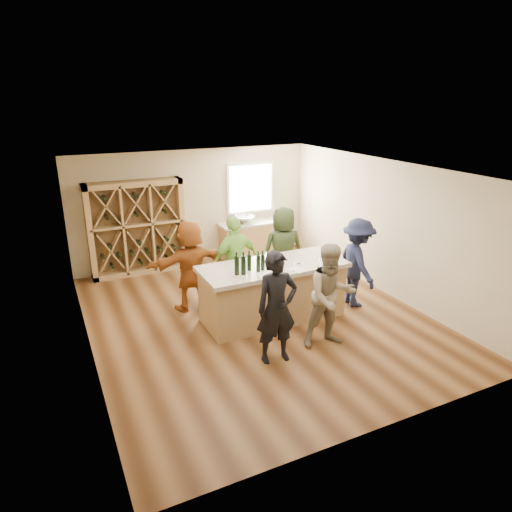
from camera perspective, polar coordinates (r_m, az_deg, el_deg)
name	(u,v)px	position (r m, az deg, el deg)	size (l,w,h in m)	color
floor	(256,319)	(8.86, -0.03, -7.82)	(6.00, 7.00, 0.10)	brown
ceiling	(256,167)	(7.96, -0.03, 11.07)	(6.00, 7.00, 0.10)	white
wall_back	(194,207)	(11.48, -7.73, 6.15)	(6.00, 0.10, 2.80)	#C1AF8C
wall_front	(388,334)	(5.56, 16.16, -9.39)	(6.00, 0.10, 2.80)	#C1AF8C
wall_left	(78,274)	(7.58, -21.34, -2.10)	(0.10, 7.00, 2.80)	#C1AF8C
wall_right	(387,227)	(9.94, 16.08, 3.46)	(0.10, 7.00, 2.80)	#C1AF8C
window_frame	(250,188)	(11.87, -0.72, 8.49)	(1.30, 0.06, 1.30)	white
window_pane	(251,188)	(11.84, -0.65, 8.46)	(1.18, 0.01, 1.18)	white
wine_rack	(137,228)	(10.94, -14.68, 3.39)	(2.20, 0.45, 2.20)	#A88350
back_counter_base	(251,240)	(11.91, -0.58, 1.98)	(1.60, 0.58, 0.86)	#A88350
back_counter_top	(251,223)	(11.78, -0.59, 4.11)	(1.70, 0.62, 0.06)	#B7AE96
sink	(244,220)	(11.67, -1.49, 4.58)	(0.54, 0.54, 0.19)	silver
faucet	(241,216)	(11.82, -1.85, 5.05)	(0.02, 0.02, 0.30)	silver
tasting_counter_base	(273,293)	(8.58, 2.11, -4.70)	(2.60, 1.00, 1.00)	#A88350
tasting_counter_top	(273,267)	(8.38, 2.16, -1.33)	(2.72, 1.12, 0.08)	#B7AE96
wine_bottle_a	(237,266)	(7.84, -2.42, -1.21)	(0.08, 0.08, 0.33)	black
wine_bottle_b	(243,265)	(7.84, -1.58, -1.17)	(0.08, 0.08, 0.34)	black
wine_bottle_c	(249,263)	(8.04, -0.85, -0.82)	(0.07, 0.07, 0.29)	black
wine_bottle_d	(258,263)	(7.99, 0.29, -0.92)	(0.07, 0.07, 0.30)	black
wine_bottle_e	(263,262)	(8.06, 0.85, -0.79)	(0.07, 0.07, 0.28)	black
wine_glass_a	(271,269)	(7.87, 1.90, -1.69)	(0.07, 0.07, 0.18)	white
wine_glass_b	(294,267)	(8.03, 4.74, -1.33)	(0.07, 0.07, 0.18)	white
wine_glass_c	(319,263)	(8.25, 7.84, -0.83)	(0.07, 0.07, 0.19)	white
wine_glass_d	(299,259)	(8.41, 5.42, -0.38)	(0.07, 0.07, 0.18)	white
wine_glass_e	(323,257)	(8.58, 8.38, -0.13)	(0.06, 0.06, 0.17)	white
tasting_menu_a	(266,275)	(7.85, 1.22, -2.45)	(0.25, 0.33, 0.00)	white
tasting_menu_b	(297,270)	(8.14, 5.19, -1.72)	(0.22, 0.29, 0.00)	white
tasting_menu_c	(322,264)	(8.46, 8.29, -1.00)	(0.23, 0.31, 0.00)	white
person_near_left	(277,308)	(7.10, 2.61, -6.48)	(0.66, 0.49, 1.82)	black
person_near_right	(331,296)	(7.62, 9.35, -4.97)	(0.87, 0.48, 1.79)	gray
person_server	(357,263)	(9.20, 12.54, -0.84)	(1.15, 0.54, 1.78)	#191E38
person_far_mid	(235,261)	(9.00, -2.62, -0.65)	(1.08, 0.55, 1.84)	#8CC64C
person_far_right	(283,250)	(9.62, 3.38, 0.74)	(0.91, 0.59, 1.86)	#263319
person_far_left	(191,265)	(8.93, -8.18, -1.16)	(1.66, 0.60, 1.79)	#994C19
wine_glass_f	(266,257)	(8.48, 1.24, -0.12)	(0.07, 0.07, 0.18)	white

